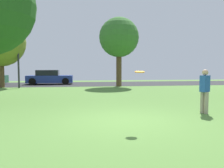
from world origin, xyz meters
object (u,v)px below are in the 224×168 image
object	(u,v)px
oak_tree_right	(0,42)
street_lamp_post	(18,59)
oak_tree_center	(119,38)
frisbee_disc	(140,72)
parked_car_blue	(50,78)
person_thrower	(205,90)

from	to	relation	value
oak_tree_right	street_lamp_post	bearing A→B (deg)	-23.37
oak_tree_center	oak_tree_right	bearing A→B (deg)	179.84
oak_tree_center	street_lamp_post	bearing A→B (deg)	-175.53
frisbee_disc	street_lamp_post	distance (m)	14.41
oak_tree_right	oak_tree_center	xyz separation A→B (m)	(9.60, -0.03, 0.49)
parked_car_blue	oak_tree_center	bearing A→B (deg)	-28.94
oak_tree_center	street_lamp_post	size ratio (longest dim) A/B	1.30
frisbee_disc	oak_tree_center	bearing A→B (deg)	82.88
person_thrower	frisbee_disc	size ratio (longest dim) A/B	5.42
frisbee_disc	street_lamp_post	world-z (taller)	street_lamp_post
person_thrower	street_lamp_post	xyz separation A→B (m)	(-9.13, 11.43, 1.40)
oak_tree_center	parked_car_blue	xyz separation A→B (m)	(-6.24, 3.45, -3.51)
oak_tree_center	frisbee_disc	xyz separation A→B (m)	(-1.69, -13.53, -2.63)
frisbee_disc	oak_tree_right	bearing A→B (deg)	120.26
person_thrower	parked_car_blue	xyz separation A→B (m)	(-7.29, 15.51, -0.22)
oak_tree_right	frisbee_disc	distance (m)	15.83
frisbee_disc	person_thrower	bearing A→B (deg)	28.14
person_thrower	frisbee_disc	xyz separation A→B (m)	(-2.74, -1.47, 0.66)
oak_tree_right	street_lamp_post	xyz separation A→B (m)	(1.52, -0.66, -1.40)
oak_tree_center	street_lamp_post	distance (m)	8.32
person_thrower	parked_car_blue	bearing A→B (deg)	-92.97
oak_tree_right	frisbee_disc	size ratio (longest dim) A/B	19.63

